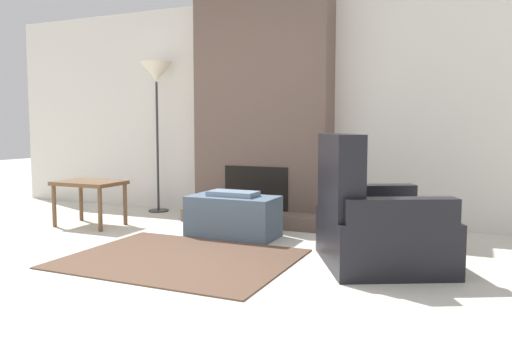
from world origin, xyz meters
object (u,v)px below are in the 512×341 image
(armchair, at_px, (372,227))
(ottoman, at_px, (233,216))
(side_table, at_px, (90,187))
(floor_lamp_left, at_px, (156,79))

(armchair, bearing_deg, ottoman, 45.54)
(armchair, xyz_separation_m, side_table, (-3.13, 0.33, 0.12))
(ottoman, xyz_separation_m, armchair, (1.44, -0.47, 0.09))
(ottoman, distance_m, armchair, 1.52)
(armchair, bearing_deg, side_table, 57.44)
(side_table, bearing_deg, armchair, -6.02)
(floor_lamp_left, bearing_deg, side_table, -97.35)
(ottoman, height_order, side_table, side_table)
(side_table, height_order, floor_lamp_left, floor_lamp_left)
(armchair, bearing_deg, floor_lamp_left, 38.07)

